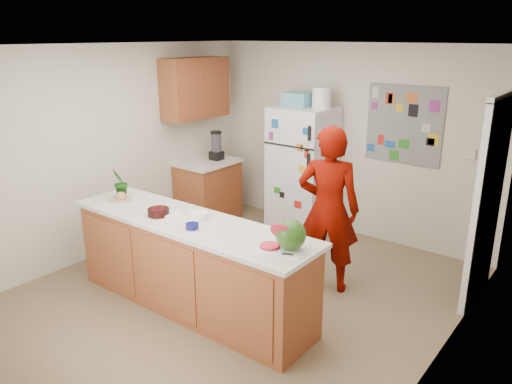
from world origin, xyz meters
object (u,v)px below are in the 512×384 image
Objects in this scene: refrigerator at (302,171)px; person at (328,210)px; watermelon at (291,235)px; cherry_bowl at (158,212)px.

person is at bearing -48.19° from refrigerator.
cherry_bowl is (-1.47, -0.10, -0.10)m from watermelon.
refrigerator reaches higher than watermelon.
cherry_bowl is (-1.17, -1.25, 0.08)m from person.
person reaches higher than refrigerator.
watermelon is (1.39, -2.36, 0.21)m from refrigerator.
person is (1.09, -1.22, 0.03)m from refrigerator.
refrigerator is 1.63m from person.
refrigerator reaches higher than cherry_bowl.
refrigerator is 2.75m from watermelon.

